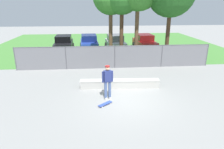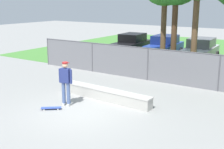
{
  "view_description": "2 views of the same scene",
  "coord_description": "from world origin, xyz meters",
  "px_view_note": "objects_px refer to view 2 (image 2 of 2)",
  "views": [
    {
      "loc": [
        -1.55,
        -9.5,
        4.74
      ],
      "look_at": [
        -0.6,
        1.44,
        0.95
      ],
      "focal_mm": 32.34,
      "sensor_mm": 36.0,
      "label": 1
    },
    {
      "loc": [
        7.17,
        -8.55,
        4.23
      ],
      "look_at": [
        0.45,
        1.57,
        1.24
      ],
      "focal_mm": 48.14,
      "sensor_mm": 36.0,
      "label": 2
    }
  ],
  "objects_px": {
    "car_black": "(132,44)",
    "car_silver": "(201,50)",
    "skateboard": "(51,108)",
    "car_blue": "(164,46)",
    "skateboarder": "(66,81)",
    "concrete_ledge": "(103,94)"
  },
  "relations": [
    {
      "from": "car_blue",
      "to": "car_silver",
      "type": "bearing_deg",
      "value": -4.57
    },
    {
      "from": "car_black",
      "to": "skateboarder",
      "type": "bearing_deg",
      "value": -72.22
    },
    {
      "from": "car_blue",
      "to": "car_silver",
      "type": "relative_size",
      "value": 1.0
    },
    {
      "from": "concrete_ledge",
      "to": "car_blue",
      "type": "relative_size",
      "value": 1.11
    },
    {
      "from": "skateboarder",
      "to": "skateboard",
      "type": "height_order",
      "value": "skateboarder"
    },
    {
      "from": "skateboarder",
      "to": "car_blue",
      "type": "distance_m",
      "value": 12.59
    },
    {
      "from": "car_black",
      "to": "car_blue",
      "type": "xyz_separation_m",
      "value": [
        2.72,
        0.3,
        0.0
      ]
    },
    {
      "from": "skateboard",
      "to": "car_blue",
      "type": "relative_size",
      "value": 0.17
    },
    {
      "from": "skateboarder",
      "to": "car_silver",
      "type": "relative_size",
      "value": 0.43
    },
    {
      "from": "skateboard",
      "to": "car_black",
      "type": "xyz_separation_m",
      "value": [
        -3.75,
        12.95,
        0.77
      ]
    },
    {
      "from": "skateboard",
      "to": "car_silver",
      "type": "relative_size",
      "value": 0.17
    },
    {
      "from": "skateboard",
      "to": "car_blue",
      "type": "distance_m",
      "value": 13.31
    },
    {
      "from": "car_blue",
      "to": "car_silver",
      "type": "height_order",
      "value": "same"
    },
    {
      "from": "car_black",
      "to": "car_blue",
      "type": "height_order",
      "value": "same"
    },
    {
      "from": "concrete_ledge",
      "to": "skateboard",
      "type": "height_order",
      "value": "concrete_ledge"
    },
    {
      "from": "skateboard",
      "to": "car_black",
      "type": "bearing_deg",
      "value": 106.14
    },
    {
      "from": "concrete_ledge",
      "to": "skateboard",
      "type": "bearing_deg",
      "value": -114.63
    },
    {
      "from": "concrete_ledge",
      "to": "car_silver",
      "type": "height_order",
      "value": "car_silver"
    },
    {
      "from": "skateboarder",
      "to": "car_blue",
      "type": "height_order",
      "value": "skateboarder"
    },
    {
      "from": "skateboarder",
      "to": "car_blue",
      "type": "relative_size",
      "value": 0.43
    },
    {
      "from": "car_silver",
      "to": "skateboarder",
      "type": "bearing_deg",
      "value": -97.73
    },
    {
      "from": "car_black",
      "to": "car_silver",
      "type": "height_order",
      "value": "same"
    }
  ]
}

